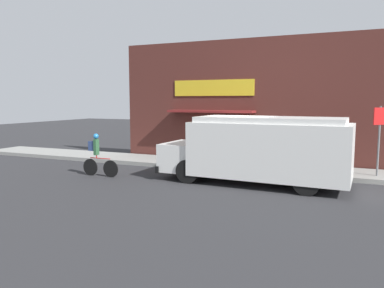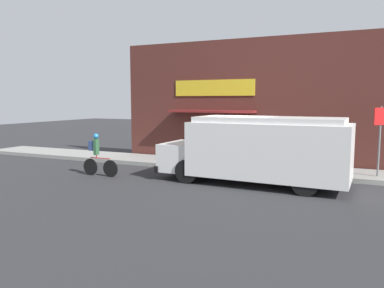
{
  "view_description": "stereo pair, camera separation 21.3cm",
  "coord_description": "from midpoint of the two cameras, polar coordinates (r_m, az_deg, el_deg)",
  "views": [
    {
      "loc": [
        3.9,
        -13.86,
        2.82
      ],
      "look_at": [
        -1.95,
        -0.2,
        1.1
      ],
      "focal_mm": 35.0,
      "sensor_mm": 36.0,
      "label": 1
    },
    {
      "loc": [
        4.1,
        -13.77,
        2.82
      ],
      "look_at": [
        -1.95,
        -0.2,
        1.1
      ],
      "focal_mm": 35.0,
      "sensor_mm": 36.0,
      "label": 2
    }
  ],
  "objects": [
    {
      "name": "storefront",
      "position": [
        16.63,
        9.12,
        6.3
      ],
      "size": [
        12.8,
        0.88,
        5.51
      ],
      "color": "#4C231E",
      "rests_on": "ground_plane"
    },
    {
      "name": "cyclist",
      "position": [
        14.47,
        -14.63,
        -1.7
      ],
      "size": [
        1.55,
        0.2,
        1.61
      ],
      "rotation": [
        0.0,
        0.0,
        0.01
      ],
      "color": "black",
      "rests_on": "ground_plane"
    },
    {
      "name": "ground_plane",
      "position": [
        14.66,
        6.95,
        -4.54
      ],
      "size": [
        70.0,
        70.0,
        0.0
      ],
      "primitive_type": "plane",
      "color": "#2B2B2D"
    },
    {
      "name": "stop_sign_post",
      "position": [
        14.6,
        26.29,
        2.0
      ],
      "size": [
        0.45,
        0.45,
        2.47
      ],
      "color": "slate",
      "rests_on": "sidewalk"
    },
    {
      "name": "school_bus",
      "position": [
        12.79,
        9.76,
        -0.77
      ],
      "size": [
        6.47,
        2.73,
        2.29
      ],
      "rotation": [
        0.0,
        0.0,
        -0.04
      ],
      "color": "white",
      "rests_on": "ground_plane"
    },
    {
      "name": "sidewalk",
      "position": [
        15.67,
        8.07,
        -3.52
      ],
      "size": [
        28.0,
        2.17,
        0.17
      ],
      "color": "gray",
      "rests_on": "ground_plane"
    }
  ]
}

